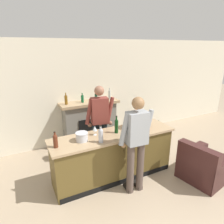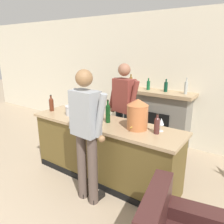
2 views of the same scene
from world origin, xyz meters
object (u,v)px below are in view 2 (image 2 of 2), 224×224
at_px(wine_bottle_cabernet_heavy, 108,113).
at_px(wine_bottle_rose_blush, 76,112).
at_px(ice_bucket_steel, 72,110).
at_px(wine_glass_by_dispenser, 161,122).
at_px(wine_bottle_chardonnay_pale, 51,104).
at_px(person_bartender, 123,110).
at_px(person_customer, 86,133).
at_px(wine_glass_back_row, 91,109).
at_px(fireplace_stone, 155,117).
at_px(copper_dispenser, 137,114).
at_px(wine_bottle_port_short, 157,125).

bearing_deg(wine_bottle_cabernet_heavy, wine_bottle_rose_blush, -151.40).
distance_m(ice_bucket_steel, wine_glass_by_dispenser, 1.52).
bearing_deg(wine_bottle_chardonnay_pale, wine_glass_by_dispenser, 5.29).
bearing_deg(wine_bottle_rose_blush, person_bartender, 67.72).
bearing_deg(person_bartender, person_customer, -81.59).
bearing_deg(person_bartender, wine_glass_back_row, -122.52).
bearing_deg(wine_glass_by_dispenser, fireplace_stone, 115.79).
bearing_deg(person_customer, wine_bottle_rose_blush, 146.12).
bearing_deg(wine_bottle_rose_blush, wine_glass_back_row, 86.14).
bearing_deg(fireplace_stone, wine_bottle_rose_blush, -104.75).
relative_size(ice_bucket_steel, wine_glass_by_dispenser, 1.23).
xyz_separation_m(ice_bucket_steel, wine_glass_by_dispenser, (1.51, 0.15, 0.05)).
bearing_deg(ice_bucket_steel, fireplace_stone, 65.18).
bearing_deg(fireplace_stone, person_customer, -89.48).
bearing_deg(person_customer, wine_glass_by_dispenser, 44.21).
xyz_separation_m(copper_dispenser, wine_bottle_rose_blush, (-0.93, -0.25, -0.07)).
bearing_deg(wine_bottle_rose_blush, copper_dispenser, 15.04).
height_order(fireplace_stone, wine_glass_by_dispenser, fireplace_stone).
xyz_separation_m(person_bartender, wine_bottle_rose_blush, (-0.34, -0.83, 0.10)).
xyz_separation_m(person_bartender, wine_bottle_cabernet_heavy, (0.09, -0.59, 0.11)).
bearing_deg(wine_bottle_cabernet_heavy, wine_glass_back_row, 167.06).
height_order(person_bartender, wine_glass_by_dispenser, person_bartender).
bearing_deg(wine_bottle_cabernet_heavy, fireplace_stone, 87.93).
relative_size(wine_bottle_chardonnay_pale, wine_bottle_cabernet_heavy, 0.82).
distance_m(fireplace_stone, wine_glass_back_row, 1.69).
bearing_deg(copper_dispenser, wine_bottle_rose_blush, -164.96).
distance_m(wine_bottle_rose_blush, wine_glass_back_row, 0.33).
xyz_separation_m(copper_dispenser, wine_glass_back_row, (-0.90, 0.08, -0.09)).
bearing_deg(fireplace_stone, wine_bottle_cabernet_heavy, -92.07).
height_order(wine_bottle_chardonnay_pale, wine_glass_back_row, wine_bottle_chardonnay_pale).
bearing_deg(copper_dispenser, person_bartender, 135.10).
relative_size(wine_bottle_rose_blush, wine_glass_back_row, 1.78).
bearing_deg(person_customer, wine_bottle_port_short, 39.75).
distance_m(wine_bottle_chardonnay_pale, wine_glass_back_row, 0.79).
distance_m(person_customer, wine_bottle_rose_blush, 0.63).
relative_size(fireplace_stone, wine_bottle_chardonnay_pale, 5.43).
height_order(fireplace_stone, copper_dispenser, fireplace_stone).
distance_m(wine_bottle_rose_blush, wine_glass_by_dispenser, 1.28).
xyz_separation_m(person_customer, wine_glass_by_dispenser, (0.72, 0.70, 0.08)).
xyz_separation_m(copper_dispenser, wine_glass_by_dispenser, (0.31, 0.10, -0.09)).
distance_m(wine_bottle_rose_blush, wine_bottle_chardonnay_pale, 0.77).
distance_m(person_customer, wine_bottle_chardonnay_pale, 1.37).
xyz_separation_m(fireplace_stone, ice_bucket_steel, (-0.77, -1.67, 0.43)).
bearing_deg(wine_glass_back_row, wine_bottle_rose_blush, -93.86).
relative_size(wine_bottle_rose_blush, wine_bottle_port_short, 1.16).
bearing_deg(ice_bucket_steel, wine_bottle_chardonnay_pale, -175.59).
height_order(person_bartender, wine_bottle_rose_blush, person_bartender).
bearing_deg(fireplace_stone, wine_glass_back_row, -106.98).
relative_size(fireplace_stone, wine_bottle_port_short, 5.69).
distance_m(wine_bottle_port_short, wine_glass_back_row, 1.20).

